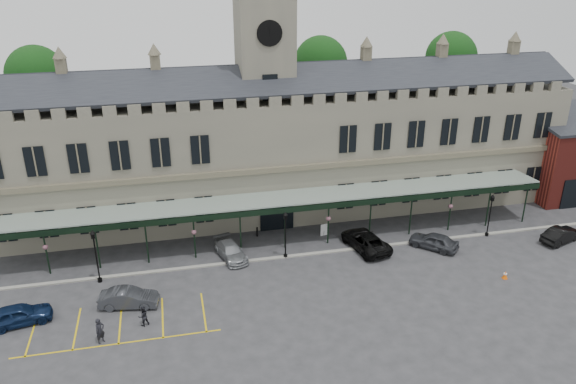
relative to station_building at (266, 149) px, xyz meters
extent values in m
plane|color=#2E2E31|center=(0.00, -15.91, -6.47)|extent=(140.00, 140.00, 0.00)
cube|color=#636053|center=(0.00, 0.09, -0.47)|extent=(60.00, 10.00, 12.00)
cube|color=brown|center=(0.00, -5.09, -0.27)|extent=(60.00, 0.35, 0.50)
cube|color=black|center=(0.00, -2.41, 7.33)|extent=(60.00, 4.77, 2.20)
cube|color=black|center=(0.00, 2.59, 7.33)|extent=(60.00, 4.77, 2.20)
cube|color=black|center=(0.00, -5.01, -4.57)|extent=(3.20, 0.18, 3.80)
cube|color=#636053|center=(0.00, 0.09, 4.53)|extent=(5.00, 5.00, 22.00)
cylinder|color=silver|center=(0.00, -2.47, 11.53)|extent=(2.20, 0.12, 2.20)
cylinder|color=black|center=(0.00, -2.54, 11.53)|extent=(2.30, 0.04, 2.30)
cube|color=black|center=(0.00, -2.47, 6.53)|extent=(1.40, 0.12, 2.80)
cube|color=#8C9E93|center=(0.00, -6.91, -2.37)|extent=(50.00, 4.00, 0.40)
cube|color=black|center=(0.00, -8.91, -2.62)|extent=(50.00, 0.18, 0.50)
cube|color=gray|center=(0.00, -10.41, -6.41)|extent=(60.00, 0.40, 0.12)
cylinder|color=#332314|center=(-22.00, 9.09, -0.47)|extent=(0.70, 0.70, 12.00)
sphere|color=black|center=(-22.00, 9.09, 6.53)|extent=(6.00, 6.00, 6.00)
cylinder|color=#332314|center=(8.00, 9.09, -0.47)|extent=(0.70, 0.70, 12.00)
sphere|color=black|center=(8.00, 9.09, 6.53)|extent=(6.00, 6.00, 6.00)
cylinder|color=#332314|center=(24.00, 9.09, -0.47)|extent=(0.70, 0.70, 12.00)
sphere|color=black|center=(24.00, 9.09, 6.53)|extent=(6.00, 6.00, 6.00)
cylinder|color=black|center=(-15.86, -10.91, -6.32)|extent=(0.36, 0.36, 0.30)
cylinder|color=black|center=(-15.86, -10.91, -4.44)|extent=(0.12, 0.12, 4.05)
cube|color=black|center=(-15.86, -10.91, -2.26)|extent=(0.28, 0.28, 0.41)
cone|color=black|center=(-15.86, -10.91, -1.91)|extent=(0.45, 0.45, 0.30)
cylinder|color=black|center=(-0.34, -10.44, -6.32)|extent=(0.34, 0.34, 0.29)
cylinder|color=black|center=(-0.34, -10.44, -4.56)|extent=(0.11, 0.11, 3.81)
cube|color=black|center=(-0.34, -10.44, -2.52)|extent=(0.27, 0.27, 0.38)
cone|color=black|center=(-0.34, -10.44, -2.19)|extent=(0.42, 0.42, 0.29)
cylinder|color=black|center=(19.00, -10.61, -6.33)|extent=(0.33, 0.33, 0.27)
cylinder|color=black|center=(19.00, -10.61, -4.64)|extent=(0.11, 0.11, 3.66)
cube|color=black|center=(19.00, -10.61, -2.67)|extent=(0.26, 0.26, 0.37)
cone|color=black|center=(19.00, -10.61, -2.35)|extent=(0.40, 0.40, 0.27)
cube|color=#F35C07|center=(16.47, -17.66, -6.45)|extent=(0.37, 0.37, 0.04)
cone|color=#F35C07|center=(16.47, -17.66, -6.13)|extent=(0.42, 0.42, 0.67)
cylinder|color=silver|center=(16.47, -17.66, -6.03)|extent=(0.28, 0.28, 0.10)
cylinder|color=black|center=(4.06, -7.21, -6.22)|extent=(0.06, 0.06, 0.49)
cube|color=silver|center=(4.06, -7.21, -5.88)|extent=(0.68, 0.18, 1.17)
cylinder|color=black|center=(-2.09, -6.00, -6.01)|extent=(0.16, 0.16, 0.92)
cylinder|color=black|center=(4.26, -6.73, -6.05)|extent=(0.15, 0.15, 0.83)
imported|color=#0D1D3D|center=(-21.00, -15.43, -5.70)|extent=(4.77, 2.66, 1.53)
imported|color=#33353A|center=(-13.40, -14.94, -5.74)|extent=(4.59, 2.23, 1.45)
imported|color=gray|center=(-5.00, -9.38, -5.81)|extent=(2.96, 4.86, 1.32)
imported|color=black|center=(7.00, -10.40, -5.70)|extent=(3.75, 5.99, 1.54)
imported|color=#33353A|center=(13.00, -11.72, -5.73)|extent=(4.30, 4.31, 1.48)
imported|color=black|center=(25.00, -13.14, -5.76)|extent=(4.57, 2.85, 1.42)
imported|color=black|center=(-15.13, -18.89, -5.51)|extent=(0.82, 0.81, 1.91)
imported|color=black|center=(-12.30, -17.56, -5.69)|extent=(0.92, 0.83, 1.56)
camera|label=1|loc=(-9.44, -52.09, 18.42)|focal=35.00mm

